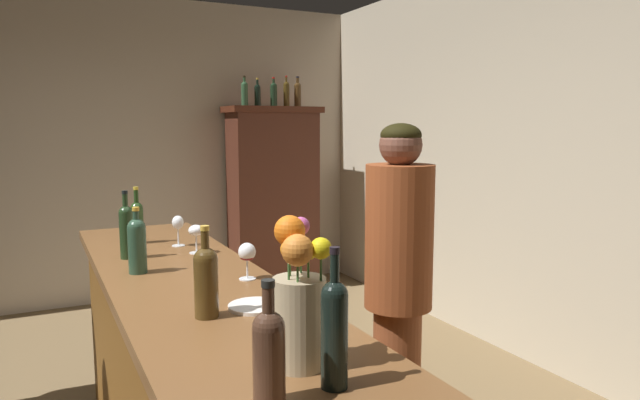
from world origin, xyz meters
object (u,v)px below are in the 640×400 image
(wine_glass_rear, at_px, (196,232))
(cheese_plate, at_px, (255,306))
(display_bottle_midleft, at_px, (257,94))
(wine_bottle_malbec, at_px, (126,229))
(flower_arrangement, at_px, (299,302))
(wine_bottle_pinot, at_px, (269,352))
(bartender, at_px, (398,290))
(display_bottle_center, at_px, (274,93))
(wine_bottle_riesling, at_px, (137,243))
(wine_glass_mid, at_px, (178,224))
(display_bottle_right, at_px, (298,93))
(wine_bottle_rose, at_px, (334,328))
(wine_bottle_merlot, at_px, (137,220))
(wine_bottle_syrah, at_px, (206,278))
(display_cabinet, at_px, (273,196))
(display_bottle_left, at_px, (245,92))
(wine_glass_front, at_px, (247,254))
(display_bottle_midright, at_px, (286,93))

(wine_glass_rear, distance_m, cheese_plate, 0.94)
(cheese_plate, bearing_deg, display_bottle_midleft, 69.25)
(wine_bottle_malbec, bearing_deg, flower_arrangement, -81.67)
(wine_bottle_pinot, distance_m, display_bottle_midleft, 4.55)
(bartender, bearing_deg, display_bottle_midleft, -105.08)
(display_bottle_center, bearing_deg, bartender, -102.75)
(wine_bottle_riesling, height_order, wine_glass_mid, wine_bottle_riesling)
(display_bottle_midleft, height_order, display_bottle_right, display_bottle_right)
(wine_bottle_rose, xyz_separation_m, wine_glass_rear, (0.08, 1.59, -0.04))
(wine_bottle_rose, relative_size, flower_arrangement, 0.87)
(wine_bottle_merlot, height_order, wine_bottle_syrah, wine_bottle_syrah)
(wine_bottle_syrah, bearing_deg, display_cabinet, 64.86)
(display_bottle_left, bearing_deg, wine_bottle_malbec, -120.17)
(wine_bottle_riesling, relative_size, display_bottle_midleft, 1.04)
(flower_arrangement, relative_size, display_bottle_midleft, 1.46)
(wine_glass_front, bearing_deg, wine_bottle_syrah, -125.69)
(wine_glass_front, bearing_deg, wine_bottle_rose, -97.83)
(wine_bottle_pinot, bearing_deg, cheese_plate, 72.46)
(wine_bottle_rose, relative_size, display_bottle_right, 1.13)
(wine_glass_mid, xyz_separation_m, cheese_plate, (0.00, -1.15, -0.11))
(wine_bottle_syrah, height_order, display_bottle_center, display_bottle_center)
(display_bottle_midleft, bearing_deg, display_bottle_midright, 0.00)
(display_cabinet, relative_size, wine_bottle_merlot, 6.08)
(flower_arrangement, bearing_deg, display_bottle_midright, 67.08)
(wine_bottle_pinot, distance_m, wine_glass_front, 1.08)
(wine_bottle_merlot, distance_m, display_bottle_right, 3.06)
(wine_bottle_pinot, bearing_deg, display_bottle_midleft, 69.76)
(wine_glass_rear, bearing_deg, wine_bottle_malbec, 173.40)
(wine_bottle_malbec, relative_size, wine_glass_front, 2.13)
(wine_glass_rear, xyz_separation_m, display_bottle_midright, (1.61, 2.60, 0.84))
(wine_bottle_riesling, bearing_deg, cheese_plate, -67.14)
(wine_bottle_merlot, xyz_separation_m, wine_bottle_malbec, (-0.10, -0.34, 0.02))
(display_bottle_left, relative_size, display_bottle_midleft, 1.06)
(wine_bottle_pinot, distance_m, display_bottle_midright, 4.67)
(wine_bottle_merlot, height_order, bartender, bartender)
(wine_glass_rear, distance_m, display_bottle_midleft, 3.02)
(wine_glass_mid, bearing_deg, wine_glass_rear, -79.10)
(display_cabinet, xyz_separation_m, wine_bottle_malbec, (-1.77, -2.56, 0.22))
(wine_glass_rear, relative_size, display_bottle_center, 0.49)
(wine_bottle_malbec, bearing_deg, display_bottle_right, 51.31)
(display_bottle_center, bearing_deg, display_bottle_left, -180.00)
(wine_bottle_pinot, xyz_separation_m, cheese_plate, (0.21, 0.67, -0.12))
(wine_bottle_pinot, xyz_separation_m, wine_glass_rear, (0.25, 1.61, -0.02))
(wine_bottle_riesling, xyz_separation_m, cheese_plate, (0.28, -0.67, -0.12))
(wine_glass_rear, relative_size, flower_arrangement, 0.36)
(wine_bottle_malbec, distance_m, display_bottle_midright, 3.30)
(display_cabinet, xyz_separation_m, wine_bottle_riesling, (-1.77, -2.86, 0.21))
(display_cabinet, xyz_separation_m, wine_bottle_syrah, (-1.67, -3.55, 0.21))
(wine_glass_rear, distance_m, display_bottle_midright, 3.17)
(flower_arrangement, bearing_deg, wine_glass_rear, 85.88)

